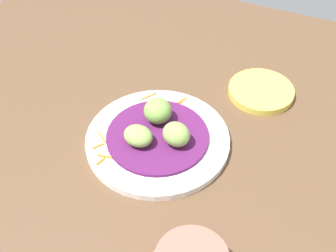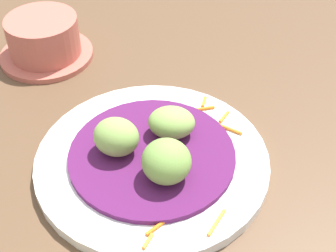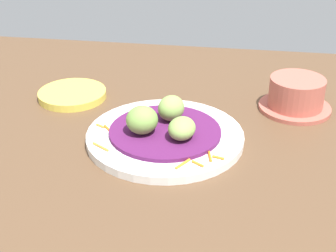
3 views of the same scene
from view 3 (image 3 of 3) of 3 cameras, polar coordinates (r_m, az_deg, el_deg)
The scene contains 9 objects.
table_surface at distance 80.69cm, azimuth -2.04°, elevation -4.21°, with size 110.00×110.00×2.00cm, color brown.
main_plate at distance 84.43cm, azimuth -0.34°, elevation -1.24°, with size 27.04×27.04×1.43cm, color white.
cabbage_bed at distance 83.91cm, azimuth -0.34°, elevation -0.62°, with size 19.21×19.21×0.68cm, color #51194C.
carrot_garnish at distance 79.01cm, azimuth -1.38°, elevation -2.73°, with size 23.06×12.04×0.40cm.
guac_scoop_left at distance 80.45cm, azimuth 1.62°, elevation -0.28°, with size 5.50×4.49×3.55cm, color #84A851.
guac_scoop_center at distance 86.11cm, azimuth 0.37°, elevation 2.10°, with size 4.52×5.21×4.42cm, color #84A851.
guac_scoop_right at distance 81.86cm, azimuth -3.04°, elevation 0.71°, with size 5.39×5.32×4.74cm, color #759E47.
side_plate_small at distance 101.67cm, azimuth -11.05°, elevation 3.62°, with size 13.68×13.68×1.49cm, color #E0CC4C.
terracotta_bowl at distance 97.20cm, azimuth 14.66°, elevation 3.47°, with size 13.80×13.80×6.47cm.
Camera 3 is at (-13.47, 66.62, 44.49)cm, focal length 52.47 mm.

